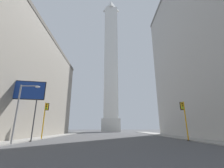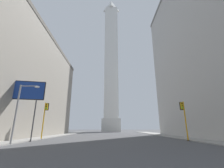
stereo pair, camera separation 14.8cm
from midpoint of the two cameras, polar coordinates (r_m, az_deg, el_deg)
The scene contains 7 objects.
sidewalk_left at distance 32.97m, azimuth -27.38°, elevation -17.87°, with size 5.00×92.44×0.15m, color gray.
sidewalk_right at distance 33.27m, azimuth 27.39°, elevation -17.84°, with size 5.00×92.44×0.15m, color gray.
obelisk at distance 87.50m, azimuth -0.25°, elevation 9.03°, with size 9.36×9.36×82.19m.
traffic_light_mid_left at distance 29.75m, azimuth -24.07°, elevation -10.69°, with size 0.78×0.50×6.33m.
traffic_light_mid_right at distance 27.19m, azimuth 25.86°, elevation -10.39°, with size 0.76×0.52×6.09m.
street_lamp at distance 22.23m, azimuth -31.36°, elevation -7.24°, with size 2.59×0.36×7.34m.
billboard_sign at distance 27.22m, azimuth -30.99°, elevation -2.49°, with size 6.66×1.48×9.11m.
Camera 2 is at (-0.26, -1.99, 1.91)m, focal length 24.00 mm.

